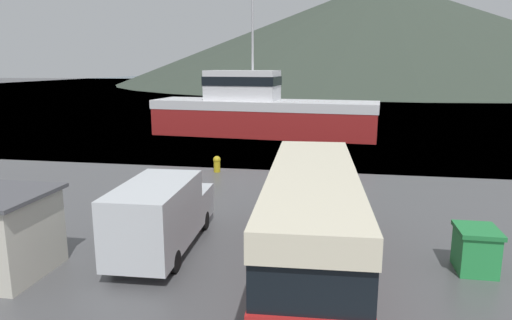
{
  "coord_description": "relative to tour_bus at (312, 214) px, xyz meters",
  "views": [
    {
      "loc": [
        -1.15,
        -5.0,
        6.23
      ],
      "look_at": [
        -4.73,
        15.0,
        2.0
      ],
      "focal_mm": 32.0,
      "sensor_mm": 36.0,
      "label": 1
    }
  ],
  "objects": [
    {
      "name": "storage_bin",
      "position": [
        4.98,
        0.7,
        -1.07
      ],
      "size": [
        1.22,
        1.42,
        1.39
      ],
      "color": "green",
      "rests_on": "ground"
    },
    {
      "name": "tour_bus",
      "position": [
        0.0,
        0.0,
        0.0
      ],
      "size": [
        3.13,
        10.81,
        3.14
      ],
      "rotation": [
        0.0,
        0.0,
        0.05
      ],
      "color": "red",
      "rests_on": "ground"
    },
    {
      "name": "delivery_van",
      "position": [
        -5.08,
        0.52,
        -0.46
      ],
      "size": [
        2.3,
        6.2,
        2.5
      ],
      "rotation": [
        0.0,
        0.0,
        0.04
      ],
      "color": "silver",
      "rests_on": "ground"
    },
    {
      "name": "water_surface",
      "position": [
        1.81,
        133.24,
        -1.77
      ],
      "size": [
        240.0,
        240.0,
        0.0
      ],
      "primitive_type": "plane",
      "color": "#475B6B",
      "rests_on": "ground"
    },
    {
      "name": "hill_backdrop",
      "position": [
        14.91,
        159.69,
        15.93
      ],
      "size": [
        183.64,
        183.64,
        35.42
      ],
      "primitive_type": "cone",
      "color": "#333D33",
      "rests_on": "ground"
    },
    {
      "name": "mooring_bollard",
      "position": [
        -6.28,
        12.22,
        -1.25
      ],
      "size": [
        0.45,
        0.45,
        0.97
      ],
      "color": "#B29919",
      "rests_on": "ground"
    },
    {
      "name": "fishing_boat",
      "position": [
        -6.17,
        26.93,
        0.49
      ],
      "size": [
        20.36,
        6.62,
        11.86
      ],
      "rotation": [
        0.0,
        0.0,
        4.62
      ],
      "color": "maroon",
      "rests_on": "water_surface"
    }
  ]
}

